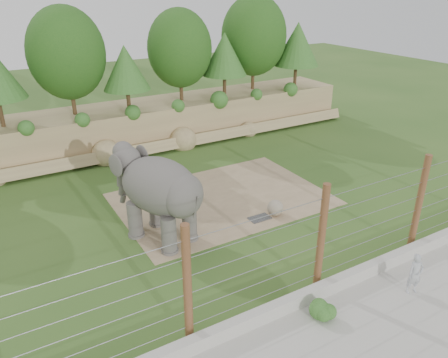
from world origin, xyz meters
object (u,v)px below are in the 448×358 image
stone_ball (275,208)px  zookeeper (415,274)px  barrier_fence (321,238)px  elephant (161,198)px

stone_ball → zookeeper: zookeeper is taller
stone_ball → barrier_fence: (-1.76, -4.86, 1.61)m
elephant → zookeeper: size_ratio=3.02×
stone_ball → elephant: bearing=170.8°
elephant → barrier_fence: (3.44, -5.70, 0.14)m
stone_ball → barrier_fence: size_ratio=0.04×
elephant → stone_ball: 5.47m
stone_ball → zookeeper: (0.86, -6.80, 0.38)m
stone_ball → zookeeper: 6.86m
zookeeper → barrier_fence: bearing=161.3°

